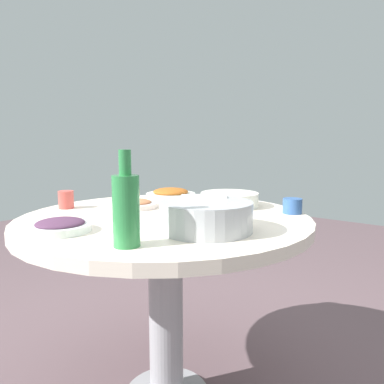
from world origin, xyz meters
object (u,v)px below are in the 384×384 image
Objects in this scene: dish_tofu_braise at (136,204)px; tea_cup_far at (292,206)px; soup_bowl at (229,200)px; dish_eggplant at (60,226)px; green_bottle at (126,208)px; dish_stirfry at (171,194)px; round_dining_table at (165,250)px; rice_bowl at (206,215)px; tea_cup_near at (66,200)px.

tea_cup_far reaches higher than dish_tofu_braise.
dish_eggplant is at bearing -104.64° from soup_bowl.
green_bottle is (0.40, -0.42, 0.09)m from dish_tofu_braise.
round_dining_table is at bearing -52.02° from dish_stirfry.
dish_eggplant is at bearing -140.94° from rice_bowl.
round_dining_table is at bearing -13.26° from dish_tofu_braise.
dish_eggplant reaches higher than round_dining_table.
dish_stirfry is (-0.36, 0.02, -0.01)m from soup_bowl.
tea_cup_near is (-0.70, -0.04, -0.01)m from rice_bowl.
tea_cup_near is at bearing -139.06° from dish_tofu_braise.
dish_eggplant is 2.58× the size of tea_cup_near.
dish_tofu_braise is at bearing 162.50° from rice_bowl.
dish_tofu_braise reaches higher than round_dining_table.
dish_eggplant is (-0.36, -0.29, -0.03)m from rice_bowl.
soup_bowl is 3.41× the size of tea_cup_far.
tea_cup_far is at bearing 26.28° from dish_tofu_braise.
green_bottle reaches higher than dish_tofu_braise.
dish_stirfry is 0.95× the size of green_bottle.
round_dining_table is 14.79× the size of tea_cup_near.
rice_bowl is 1.19× the size of dish_stirfry.
soup_bowl is 0.36m from dish_stirfry.
dish_tofu_braise is at bearing -153.72° from tea_cup_far.
round_dining_table is 0.46m from dish_stirfry.
soup_bowl is (-0.17, 0.42, -0.02)m from rice_bowl.
round_dining_table is 14.72× the size of tea_cup_far.
round_dining_table is at bearing 76.64° from dish_eggplant.
tea_cup_far is (0.47, 0.73, 0.01)m from dish_eggplant.
rice_bowl is 0.50m from dish_tofu_braise.
rice_bowl is 1.54× the size of dish_eggplant.
green_bottle is (0.10, -0.69, 0.08)m from soup_bowl.
tea_cup_far is at bearing 76.16° from rice_bowl.
tea_cup_far is (0.58, 0.29, 0.01)m from dish_tofu_braise.
green_bottle is 0.67m from tea_cup_near.
tea_cup_far reaches higher than round_dining_table.
tea_cup_far is (0.64, -0.01, 0.01)m from dish_stirfry.
tea_cup_far is (0.37, 0.34, 0.17)m from round_dining_table.
rice_bowl is 1.16× the size of soup_bowl.
green_bottle is 0.74m from tea_cup_far.
dish_tofu_braise is at bearing 40.94° from tea_cup_near.
dish_stirfry is 3.31× the size of tea_cup_far.
dish_eggplant is at bearing -35.95° from tea_cup_near.
dish_tofu_braise is 2.54× the size of tea_cup_near.
rice_bowl is 0.70m from tea_cup_near.
green_bottle is at bearing 3.68° from dish_eggplant.
tea_cup_near reaches higher than tea_cup_far.
dish_eggplant is 2.57× the size of tea_cup_far.
green_bottle reaches higher than dish_stirfry.
dish_eggplant is 0.78× the size of dish_stirfry.
dish_stirfry is at bearing 101.28° from dish_tofu_braise.
round_dining_table is 0.34m from rice_bowl.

